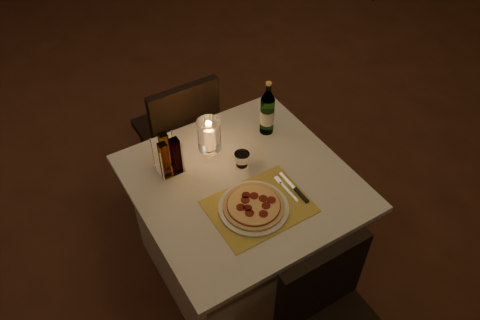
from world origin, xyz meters
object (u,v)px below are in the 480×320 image
tumbler (242,159)px  hurricane_candle (209,136)px  chair_near (332,319)px  pizza (254,206)px  plate (254,208)px  main_table (242,226)px  water_bottle (267,112)px  chair_far (180,127)px

tumbler → hurricane_candle: size_ratio=0.34×
chair_near → pizza: bearing=95.3°
pizza → hurricane_candle: 0.42m
chair_near → plate: (-0.05, 0.53, 0.20)m
chair_near → pizza: 0.58m
tumbler → hurricane_candle: hurricane_candle is taller
tumbler → pizza: bearing=-110.9°
pizza → plate: bearing=170.3°
main_table → pizza: 0.44m
plate → water_bottle: size_ratio=1.02×
main_table → plate: (-0.05, -0.18, 0.38)m
main_table → pizza: bearing=-105.5°
plate → pizza: bearing=-9.7°
plate → hurricane_candle: size_ratio=1.43×
main_table → tumbler: tumbler is taller
chair_near → plate: bearing=95.3°
chair_near → pizza: chair_near is taller
main_table → tumbler: bearing=59.2°
chair_far → plate: 0.92m
chair_far → tumbler: chair_far is taller
main_table → water_bottle: 0.62m
chair_far → plate: size_ratio=2.81×
main_table → water_bottle: water_bottle is taller
hurricane_candle → plate: bearing=-90.2°
chair_far → hurricane_candle: bearing=-95.7°
chair_far → chair_near: bearing=-90.0°
water_bottle → plate: bearing=-129.7°
chair_near → hurricane_candle: (-0.05, 0.94, 0.32)m
tumbler → chair_far: bearing=94.8°
main_table → chair_far: 0.74m
tumbler → water_bottle: 0.30m
main_table → water_bottle: size_ratio=3.19×
chair_far → water_bottle: size_ratio=2.87×
chair_near → pizza: size_ratio=3.21×
chair_near → chair_far: size_ratio=1.00×
pizza → main_table: bearing=74.5°
hurricane_candle → chair_near: bearing=-87.0°
main_table → hurricane_candle: hurricane_candle is taller
plate → pizza: (0.00, -0.00, 0.02)m
chair_far → water_bottle: bearing=-58.0°
chair_near → water_bottle: (0.30, 0.95, 0.32)m
chair_far → plate: chair_far is taller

